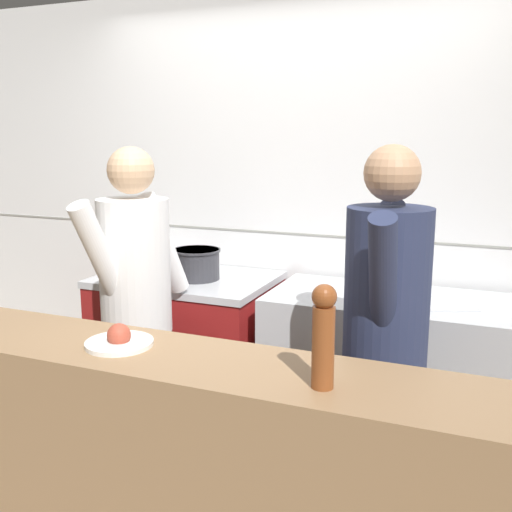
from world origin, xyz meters
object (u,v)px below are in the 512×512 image
(chefs_knife, at_px, (436,310))
(pepper_mill, at_px, (323,334))
(chef_head_cook, at_px, (136,301))
(plated_dish_main, at_px, (119,340))
(chef_sous, at_px, (385,330))
(oven_range, at_px, (188,349))
(mixing_bowl_steel, at_px, (408,289))
(stock_pot, at_px, (197,263))

(chefs_knife, height_order, pepper_mill, pepper_mill)
(chef_head_cook, bearing_deg, plated_dish_main, -49.92)
(plated_dish_main, bearing_deg, chef_sous, 33.88)
(oven_range, height_order, chefs_knife, chefs_knife)
(mixing_bowl_steel, height_order, chef_head_cook, chef_head_cook)
(chef_sous, bearing_deg, stock_pot, 147.67)
(oven_range, height_order, chef_sous, chef_sous)
(mixing_bowl_steel, distance_m, chef_sous, 0.66)
(chefs_knife, relative_size, chef_head_cook, 0.20)
(chef_sous, bearing_deg, chef_head_cook, 174.91)
(plated_dish_main, xyz_separation_m, pepper_mill, (0.82, -0.07, 0.16))
(oven_range, distance_m, plated_dish_main, 1.42)
(chefs_knife, bearing_deg, chef_head_cook, -160.15)
(stock_pot, xyz_separation_m, mixing_bowl_steel, (1.20, 0.04, -0.04))
(chefs_knife, relative_size, pepper_mill, 1.01)
(pepper_mill, distance_m, chef_head_cook, 1.34)
(oven_range, relative_size, plated_dish_main, 3.98)
(plated_dish_main, bearing_deg, stock_pot, 104.65)
(oven_range, relative_size, chef_sous, 0.60)
(pepper_mill, height_order, chef_head_cook, chef_head_cook)
(stock_pot, relative_size, chefs_knife, 0.83)
(stock_pot, xyz_separation_m, chef_sous, (1.21, -0.62, -0.06))
(stock_pot, xyz_separation_m, chefs_knife, (1.37, -0.13, -0.09))
(mixing_bowl_steel, bearing_deg, plated_dish_main, -125.07)
(plated_dish_main, distance_m, pepper_mill, 0.84)
(pepper_mill, relative_size, chef_head_cook, 0.20)
(chefs_knife, bearing_deg, mixing_bowl_steel, 133.91)
(mixing_bowl_steel, xyz_separation_m, chef_sous, (0.01, -0.66, -0.01))
(mixing_bowl_steel, height_order, pepper_mill, pepper_mill)
(stock_pot, height_order, chef_head_cook, chef_head_cook)
(oven_range, relative_size, mixing_bowl_steel, 3.55)
(stock_pot, distance_m, chef_head_cook, 0.63)
(chef_head_cook, distance_m, chef_sous, 1.22)
(stock_pot, relative_size, chef_head_cook, 0.17)
(stock_pot, xyz_separation_m, plated_dish_main, (0.32, -1.22, -0.03))
(mixing_bowl_steel, xyz_separation_m, chefs_knife, (0.16, -0.17, -0.05))
(pepper_mill, bearing_deg, mixing_bowl_steel, 87.18)
(oven_range, xyz_separation_m, stock_pot, (0.09, -0.03, 0.55))
(plated_dish_main, bearing_deg, mixing_bowl_steel, 54.93)
(oven_range, height_order, pepper_mill, pepper_mill)
(chef_head_cook, bearing_deg, mixing_bowl_steel, 40.44)
(chefs_knife, bearing_deg, chef_sous, -107.27)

